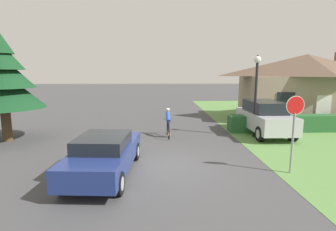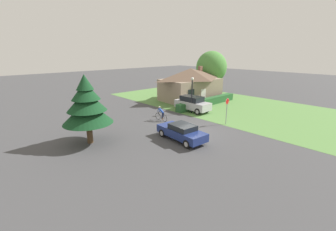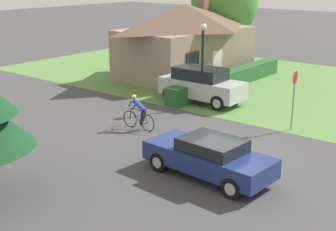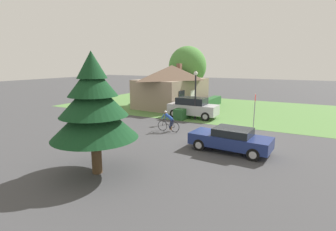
{
  "view_description": "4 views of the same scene",
  "coord_description": "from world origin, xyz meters",
  "px_view_note": "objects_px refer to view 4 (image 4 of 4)",
  "views": [
    {
      "loc": [
        -0.02,
        -9.19,
        3.44
      ],
      "look_at": [
        0.4,
        3.21,
        1.38
      ],
      "focal_mm": 28.0,
      "sensor_mm": 36.0,
      "label": 1
    },
    {
      "loc": [
        -14.5,
        -12.69,
        7.15
      ],
      "look_at": [
        -0.97,
        1.98,
        1.39
      ],
      "focal_mm": 24.0,
      "sensor_mm": 36.0,
      "label": 2
    },
    {
      "loc": [
        -14.11,
        -8.61,
        6.62
      ],
      "look_at": [
        -0.86,
        1.91,
        1.44
      ],
      "focal_mm": 50.0,
      "sensor_mm": 36.0,
      "label": 3
    },
    {
      "loc": [
        -16.12,
        -4.29,
        4.98
      ],
      "look_at": [
        -1.03,
        3.84,
        1.52
      ],
      "focal_mm": 28.0,
      "sensor_mm": 36.0,
      "label": 4
    }
  ],
  "objects_px": {
    "street_lamp": "(195,87)",
    "deciduous_tree_right": "(187,66)",
    "cottage_house": "(172,85)",
    "sedan_left_lane": "(230,139)",
    "parked_suv_right": "(193,107)",
    "stop_sign": "(255,104)",
    "conifer_tall_near": "(94,106)",
    "cyclist": "(169,122)"
  },
  "relations": [
    {
      "from": "street_lamp",
      "to": "deciduous_tree_right",
      "type": "xyz_separation_m",
      "value": [
        11.47,
        5.93,
        1.64
      ]
    },
    {
      "from": "sedan_left_lane",
      "to": "deciduous_tree_right",
      "type": "relative_size",
      "value": 0.64
    },
    {
      "from": "sedan_left_lane",
      "to": "street_lamp",
      "type": "distance_m",
      "value": 8.84
    },
    {
      "from": "cyclist",
      "to": "deciduous_tree_right",
      "type": "xyz_separation_m",
      "value": [
        16.08,
        5.75,
        3.8
      ]
    },
    {
      "from": "parked_suv_right",
      "to": "street_lamp",
      "type": "height_order",
      "value": "street_lamp"
    },
    {
      "from": "parked_suv_right",
      "to": "deciduous_tree_right",
      "type": "height_order",
      "value": "deciduous_tree_right"
    },
    {
      "from": "cottage_house",
      "to": "sedan_left_lane",
      "type": "bearing_deg",
      "value": -135.5
    },
    {
      "from": "parked_suv_right",
      "to": "stop_sign",
      "type": "relative_size",
      "value": 1.69
    },
    {
      "from": "cottage_house",
      "to": "parked_suv_right",
      "type": "bearing_deg",
      "value": -130.68
    },
    {
      "from": "cottage_house",
      "to": "stop_sign",
      "type": "xyz_separation_m",
      "value": [
        -6.15,
        -10.38,
        -0.59
      ]
    },
    {
      "from": "conifer_tall_near",
      "to": "deciduous_tree_right",
      "type": "bearing_deg",
      "value": 14.76
    },
    {
      "from": "cottage_house",
      "to": "conifer_tall_near",
      "type": "xyz_separation_m",
      "value": [
        -18.32,
        -5.68,
        0.7
      ]
    },
    {
      "from": "stop_sign",
      "to": "street_lamp",
      "type": "distance_m",
      "value": 5.29
    },
    {
      "from": "cottage_house",
      "to": "street_lamp",
      "type": "height_order",
      "value": "cottage_house"
    },
    {
      "from": "cyclist",
      "to": "deciduous_tree_right",
      "type": "height_order",
      "value": "deciduous_tree_right"
    },
    {
      "from": "street_lamp",
      "to": "conifer_tall_near",
      "type": "distance_m",
      "value": 12.76
    },
    {
      "from": "cyclist",
      "to": "sedan_left_lane",
      "type": "bearing_deg",
      "value": 153.94
    },
    {
      "from": "stop_sign",
      "to": "conifer_tall_near",
      "type": "height_order",
      "value": "conifer_tall_near"
    },
    {
      "from": "cottage_house",
      "to": "stop_sign",
      "type": "height_order",
      "value": "cottage_house"
    },
    {
      "from": "cottage_house",
      "to": "street_lamp",
      "type": "relative_size",
      "value": 2.21
    },
    {
      "from": "street_lamp",
      "to": "cyclist",
      "type": "bearing_deg",
      "value": 177.78
    },
    {
      "from": "cyclist",
      "to": "stop_sign",
      "type": "distance_m",
      "value": 6.78
    },
    {
      "from": "sedan_left_lane",
      "to": "deciduous_tree_right",
      "type": "xyz_separation_m",
      "value": [
        18.4,
        10.97,
        3.81
      ]
    },
    {
      "from": "parked_suv_right",
      "to": "stop_sign",
      "type": "distance_m",
      "value": 5.94
    },
    {
      "from": "stop_sign",
      "to": "deciduous_tree_right",
      "type": "xyz_separation_m",
      "value": [
        12.05,
        11.09,
        2.68
      ]
    },
    {
      "from": "stop_sign",
      "to": "conifer_tall_near",
      "type": "xyz_separation_m",
      "value": [
        -12.18,
        4.7,
        1.29
      ]
    },
    {
      "from": "sedan_left_lane",
      "to": "deciduous_tree_right",
      "type": "distance_m",
      "value": 21.76
    },
    {
      "from": "stop_sign",
      "to": "street_lamp",
      "type": "bearing_deg",
      "value": -100.61
    },
    {
      "from": "stop_sign",
      "to": "conifer_tall_near",
      "type": "distance_m",
      "value": 13.12
    },
    {
      "from": "sedan_left_lane",
      "to": "conifer_tall_near",
      "type": "relative_size",
      "value": 0.84
    },
    {
      "from": "street_lamp",
      "to": "deciduous_tree_right",
      "type": "distance_m",
      "value": 13.02
    },
    {
      "from": "parked_suv_right",
      "to": "conifer_tall_near",
      "type": "height_order",
      "value": "conifer_tall_near"
    },
    {
      "from": "cottage_house",
      "to": "stop_sign",
      "type": "bearing_deg",
      "value": -115.54
    },
    {
      "from": "sedan_left_lane",
      "to": "cottage_house",
      "type": "bearing_deg",
      "value": -46.71
    },
    {
      "from": "stop_sign",
      "to": "deciduous_tree_right",
      "type": "relative_size",
      "value": 0.37
    },
    {
      "from": "cottage_house",
      "to": "sedan_left_lane",
      "type": "distance_m",
      "value": 16.26
    },
    {
      "from": "deciduous_tree_right",
      "to": "cyclist",
      "type": "bearing_deg",
      "value": -160.33
    },
    {
      "from": "cyclist",
      "to": "stop_sign",
      "type": "relative_size",
      "value": 0.66
    },
    {
      "from": "parked_suv_right",
      "to": "street_lamp",
      "type": "bearing_deg",
      "value": 124.93
    },
    {
      "from": "cottage_house",
      "to": "parked_suv_right",
      "type": "xyz_separation_m",
      "value": [
        -4.79,
        -4.66,
        -1.49
      ]
    },
    {
      "from": "parked_suv_right",
      "to": "conifer_tall_near",
      "type": "relative_size",
      "value": 0.82
    },
    {
      "from": "deciduous_tree_right",
      "to": "sedan_left_lane",
      "type": "bearing_deg",
      "value": -149.18
    }
  ]
}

